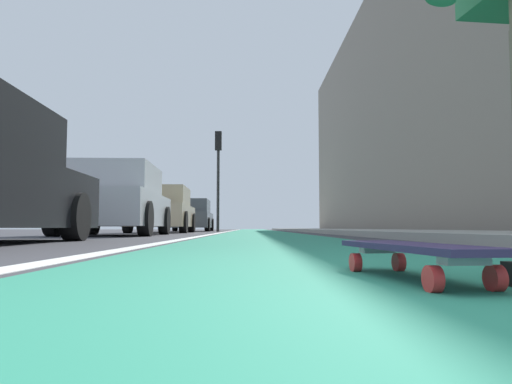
% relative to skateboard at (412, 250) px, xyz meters
% --- Properties ---
extents(ground_plane, '(80.00, 80.00, 0.00)m').
position_rel_skateboard_xyz_m(ground_plane, '(9.17, 0.21, -0.09)').
color(ground_plane, '#38383D').
extents(bike_lane_paint, '(56.00, 2.21, 0.00)m').
position_rel_skateboard_xyz_m(bike_lane_paint, '(23.17, 0.21, -0.09)').
color(bike_lane_paint, '#288466').
rests_on(bike_lane_paint, ground).
extents(lane_stripe_white, '(52.00, 0.16, 0.01)m').
position_rel_skateboard_xyz_m(lane_stripe_white, '(19.17, 1.47, -0.09)').
color(lane_stripe_white, silver).
rests_on(lane_stripe_white, ground).
extents(sidewalk_curb, '(52.00, 3.20, 0.11)m').
position_rel_skateboard_xyz_m(sidewalk_curb, '(17.17, -3.10, -0.04)').
color(sidewalk_curb, '#9E9B93').
rests_on(sidewalk_curb, ground).
extents(building_facade, '(40.00, 1.20, 12.26)m').
position_rel_skateboard_xyz_m(building_facade, '(21.17, -6.14, 6.04)').
color(building_facade, gray).
rests_on(building_facade, ground).
extents(skateboard, '(0.86, 0.30, 0.11)m').
position_rel_skateboard_xyz_m(skateboard, '(0.00, 0.00, 0.00)').
color(skateboard, red).
rests_on(skateboard, ground).
extents(parked_car_mid, '(4.20, 2.05, 1.50)m').
position_rel_skateboard_xyz_m(parked_car_mid, '(9.05, 3.41, 0.63)').
color(parked_car_mid, '#B7B7BC').
rests_on(parked_car_mid, ground).
extents(parked_car_far, '(4.16, 1.97, 1.50)m').
position_rel_skateboard_xyz_m(parked_car_far, '(14.75, 3.41, 0.63)').
color(parked_car_far, tan).
rests_on(parked_car_far, ground).
extents(parked_car_end, '(4.51, 2.07, 1.47)m').
position_rel_skateboard_xyz_m(parked_car_end, '(21.56, 3.31, 0.61)').
color(parked_car_end, '#4C5156').
rests_on(parked_car_end, ground).
extents(traffic_light, '(0.33, 0.28, 4.28)m').
position_rel_skateboard_xyz_m(traffic_light, '(19.35, 1.87, 2.87)').
color(traffic_light, '#2D2D2D').
rests_on(traffic_light, ground).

